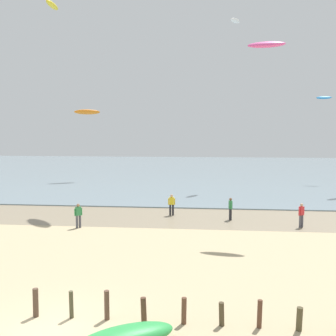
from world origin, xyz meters
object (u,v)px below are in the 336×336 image
at_px(kite_aloft_1, 324,98).
at_px(person_by_waterline, 230,208).
at_px(kite_aloft_6, 235,21).
at_px(kite_aloft_7, 52,5).
at_px(person_mid_beach, 78,215).
at_px(person_right_flank, 172,204).
at_px(kite_aloft_2, 87,112).
at_px(person_nearest_camera, 301,214).
at_px(kite_aloft_0, 266,45).

bearing_deg(kite_aloft_1, person_by_waterline, -108.37).
bearing_deg(kite_aloft_6, person_by_waterline, 25.66).
xyz_separation_m(person_by_waterline, kite_aloft_7, (-20.43, 17.20, 20.77)).
bearing_deg(kite_aloft_1, person_mid_beach, -120.40).
height_order(person_mid_beach, person_right_flank, same).
height_order(person_by_waterline, kite_aloft_1, kite_aloft_1).
xyz_separation_m(person_right_flank, kite_aloft_7, (-15.82, 15.98, 20.77)).
distance_m(kite_aloft_1, kite_aloft_2, 31.58).
xyz_separation_m(kite_aloft_2, kite_aloft_7, (-2.12, -6.18, 12.32)).
distance_m(person_right_flank, kite_aloft_7, 30.61).
relative_size(person_nearest_camera, person_by_waterline, 1.00).
bearing_deg(person_right_flank, kite_aloft_2, 121.72).
distance_m(person_right_flank, kite_aloft_0, 13.89).
distance_m(person_by_waterline, kite_aloft_6, 27.57).
xyz_separation_m(person_by_waterline, person_right_flank, (-4.61, 1.22, 0.00)).
bearing_deg(person_nearest_camera, person_right_flank, 161.99).
bearing_deg(person_nearest_camera, person_by_waterline, 159.03).
height_order(person_nearest_camera, kite_aloft_7, kite_aloft_7).
xyz_separation_m(kite_aloft_0, kite_aloft_7, (-22.47, 20.03, 9.26)).
xyz_separation_m(person_nearest_camera, person_mid_beach, (-15.52, -1.77, 0.00)).
distance_m(person_by_waterline, kite_aloft_2, 30.87).
height_order(person_right_flank, kite_aloft_0, kite_aloft_0).
bearing_deg(kite_aloft_0, person_by_waterline, -44.40).
relative_size(kite_aloft_1, kite_aloft_7, 0.57).
xyz_separation_m(person_mid_beach, person_right_flank, (6.08, 4.84, 0.00)).
height_order(kite_aloft_6, kite_aloft_7, kite_aloft_7).
relative_size(person_right_flank, kite_aloft_0, 0.70).
height_order(kite_aloft_1, kite_aloft_2, kite_aloft_1).
distance_m(kite_aloft_0, kite_aloft_7, 31.50).
bearing_deg(person_nearest_camera, kite_aloft_0, -160.66).
height_order(kite_aloft_1, kite_aloft_6, kite_aloft_6).
relative_size(person_nearest_camera, kite_aloft_1, 0.88).
bearing_deg(kite_aloft_7, kite_aloft_0, -136.94).
relative_size(person_mid_beach, kite_aloft_0, 0.70).
xyz_separation_m(kite_aloft_1, kite_aloft_6, (-11.92, -4.87, 8.84)).
bearing_deg(kite_aloft_0, person_mid_beach, 13.31).
bearing_deg(person_nearest_camera, person_mid_beach, -173.49).
height_order(person_by_waterline, kite_aloft_2, kite_aloft_2).
bearing_deg(person_by_waterline, person_nearest_camera, -20.97).
relative_size(person_by_waterline, kite_aloft_6, 0.81).
xyz_separation_m(kite_aloft_1, kite_aloft_2, (-31.50, -1.37, -1.78)).
xyz_separation_m(kite_aloft_2, kite_aloft_6, (19.58, -3.50, 10.62)).
distance_m(kite_aloft_2, kite_aloft_6, 22.55).
height_order(person_nearest_camera, person_by_waterline, same).
bearing_deg(person_nearest_camera, kite_aloft_6, 99.30).
height_order(person_mid_beach, person_by_waterline, same).
height_order(person_mid_beach, kite_aloft_6, kite_aloft_6).
bearing_deg(kite_aloft_7, person_nearest_camera, -132.25).
bearing_deg(person_right_flank, person_by_waterline, -14.80).
relative_size(person_nearest_camera, kite_aloft_0, 0.70).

